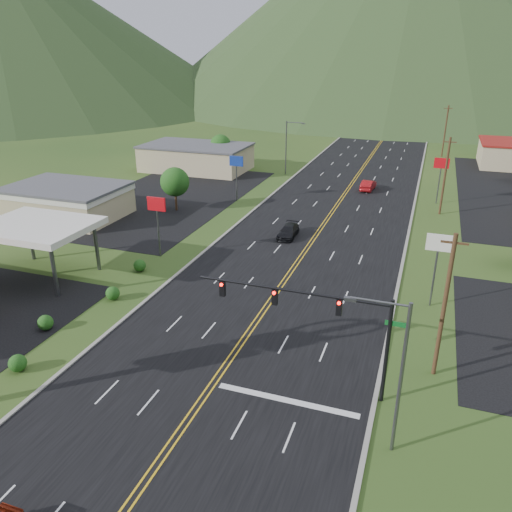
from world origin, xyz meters
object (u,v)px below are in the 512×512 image
(streetlight_west, at_px, (288,144))
(gas_canopy, at_px, (37,228))
(traffic_signal, at_px, (322,314))
(car_dark_mid, at_px, (288,232))
(car_red_far, at_px, (368,185))
(streetlight_east, at_px, (396,369))

(streetlight_west, relative_size, gas_canopy, 0.90)
(gas_canopy, bearing_deg, traffic_signal, -15.70)
(traffic_signal, relative_size, car_dark_mid, 2.89)
(car_dark_mid, bearing_deg, traffic_signal, -71.25)
(traffic_signal, xyz_separation_m, gas_canopy, (-28.48, 8.00, -0.46))
(traffic_signal, bearing_deg, car_dark_mid, 109.88)
(car_dark_mid, bearing_deg, gas_canopy, -137.81)
(streetlight_west, bearing_deg, car_red_far, -22.40)
(streetlight_west, relative_size, car_dark_mid, 1.98)
(traffic_signal, height_order, streetlight_east, streetlight_east)
(gas_canopy, bearing_deg, car_dark_mid, 43.32)
(streetlight_west, height_order, car_red_far, streetlight_west)
(streetlight_east, relative_size, gas_canopy, 0.90)
(streetlight_west, distance_m, car_dark_mid, 31.59)
(gas_canopy, bearing_deg, streetlight_west, 77.87)
(streetlight_east, bearing_deg, car_dark_mid, 115.17)
(traffic_signal, relative_size, gas_canopy, 1.31)
(traffic_signal, distance_m, car_dark_mid, 28.04)
(gas_canopy, height_order, car_red_far, gas_canopy)
(streetlight_west, relative_size, car_red_far, 1.90)
(traffic_signal, xyz_separation_m, streetlight_west, (-18.16, 56.00, -0.15))
(gas_canopy, relative_size, car_red_far, 2.11)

